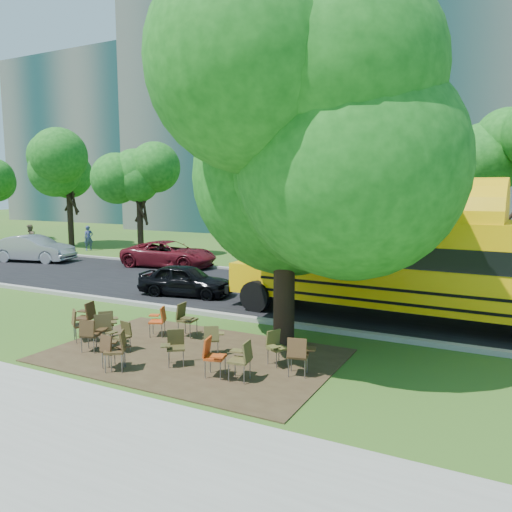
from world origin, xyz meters
The scene contains 33 objects.
ground centered at (0.00, 0.00, 0.00)m, with size 160.00×160.00×0.00m, color #2D591C.
dirt_patch centered at (1.00, -0.50, 0.01)m, with size 7.00×4.50×0.03m, color #382819.
asphalt_road centered at (0.00, 7.00, 0.02)m, with size 80.00×8.00×0.04m, color black.
kerb_near centered at (0.00, 3.00, 0.07)m, with size 80.00×0.25×0.14m, color gray.
kerb_far centered at (0.00, 11.10, 0.07)m, with size 80.00×0.25×0.14m, color gray.
building_main centered at (-8.00, 36.00, 11.00)m, with size 38.00×16.00×22.00m, color #61625D.
building_left centered at (-38.00, 40.00, 10.00)m, with size 26.00×14.00×20.00m, color #61625D.
bg_tree_0 centered at (-12.00, 13.00, 4.57)m, with size 5.20×5.20×7.18m.
bg_tree_1 centered at (-20.00, 15.00, 5.39)m, with size 6.00×6.00×8.40m.
bg_tree_2 centered at (-5.00, 16.00, 4.21)m, with size 4.80×4.80×6.62m.
main_tree centered at (2.60, 1.45, 5.39)m, with size 7.20×7.20×9.01m.
school_bus centered at (6.29, 5.22, 1.82)m, with size 12.98×3.31×3.15m.
chair_0 centered at (-1.37, -1.47, 0.53)m, with size 0.58×0.63×0.86m.
chair_1 centered at (-2.27, -0.97, 0.55)m, with size 0.76×0.60×0.89m.
chair_2 centered at (-1.39, -0.98, 0.56)m, with size 0.62×0.78×0.91m.
chair_3 centered at (-0.72, -1.05, 0.48)m, with size 0.56×0.46×0.77m.
chair_4 centered at (-0.04, -2.14, 0.52)m, with size 0.61×0.49×0.84m.
chair_5 centered at (1.05, -1.24, 0.52)m, with size 0.57×0.71×0.84m.
chair_6 centered at (2.90, -1.37, 0.55)m, with size 0.58×0.59×0.89m.
chair_7 centered at (2.23, -1.48, 0.55)m, with size 0.63×0.60×0.88m.
chair_8 centered at (-1.77, -0.49, 0.51)m, with size 0.57×0.71×0.83m.
chair_9 centered at (-0.70, 0.40, 0.53)m, with size 0.67×0.58×0.85m.
chair_10 centered at (-0.03, 0.69, 0.59)m, with size 0.60×0.63×0.95m.
chair_11 centered at (1.45, -0.26, 0.48)m, with size 0.52×0.64×0.78m.
chair_12 centered at (3.12, -0.18, 0.51)m, with size 0.54×0.68×0.82m.
chair_13 centered at (3.87, -0.58, 0.56)m, with size 0.62×0.65×0.91m.
chair_14 centered at (-2.58, -0.41, 0.59)m, with size 0.70×0.65×0.96m.
chair_15 centered at (0.11, -2.11, 0.57)m, with size 0.77×0.62×0.93m.
black_car centered at (-3.13, 5.09, 0.61)m, with size 1.44×3.59×1.22m, color black.
bg_car_silver centered at (-15.82, 8.50, 0.74)m, with size 1.57×4.51×1.49m, color #97969B.
bg_car_red centered at (-7.95, 10.46, 0.69)m, with size 2.28×4.95×1.38m, color #560E17.
pedestrian_a centered at (-17.05, 13.76, 0.82)m, with size 0.60×0.39×1.64m, color navy.
pedestrian_b centered at (-19.87, 11.50, 0.88)m, with size 0.86×0.67×1.77m, color #756646.
Camera 1 is at (7.83, -10.27, 4.09)m, focal length 35.00 mm.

